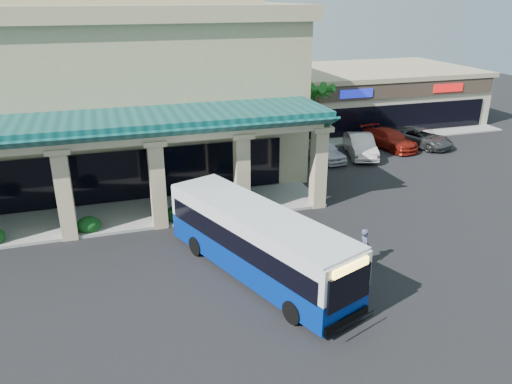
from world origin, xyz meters
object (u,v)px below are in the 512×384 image
object	(u,v)px
car_white	(360,146)
transit_bus	(257,244)
pedestrian	(364,247)
car_silver	(324,150)
car_gray	(420,138)
car_red	(389,139)

from	to	relation	value
car_white	transit_bus	bearing A→B (deg)	-115.56
pedestrian	car_silver	world-z (taller)	pedestrian
transit_bus	car_silver	size ratio (longest dim) A/B	2.47
transit_bus	car_gray	xyz separation A→B (m)	(18.55, 14.97, -0.79)
pedestrian	car_gray	bearing A→B (deg)	-34.20
pedestrian	car_silver	size ratio (longest dim) A/B	0.40
car_white	car_gray	distance (m)	5.99
car_silver	car_white	bearing A→B (deg)	-5.82
transit_bus	pedestrian	size ratio (longest dim) A/B	6.12
car_red	car_gray	bearing A→B (deg)	-18.11
pedestrian	car_red	size ratio (longest dim) A/B	0.34
pedestrian	car_red	xyz separation A→B (m)	(11.02, 15.86, -0.13)
car_silver	car_white	distance (m)	3.01
car_red	pedestrian	bearing A→B (deg)	-136.89
transit_bus	car_white	size ratio (longest dim) A/B	2.14
car_gray	pedestrian	bearing A→B (deg)	-155.04
pedestrian	car_gray	xyz separation A→B (m)	(13.69, 15.58, -0.16)
car_white	car_gray	xyz separation A→B (m)	(5.92, 0.94, -0.11)
pedestrian	transit_bus	bearing A→B (deg)	89.97
car_red	car_gray	distance (m)	2.69
car_silver	car_gray	size ratio (longest dim) A/B	0.84
transit_bus	car_silver	xyz separation A→B (m)	(9.62, 14.03, -0.76)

